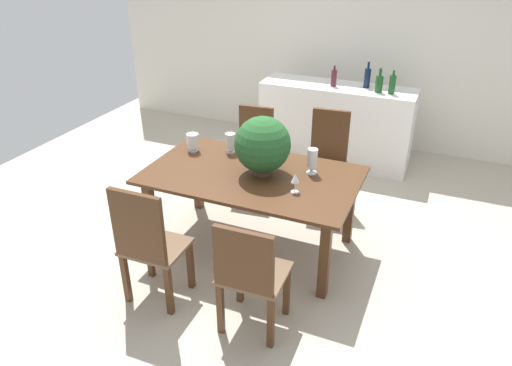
{
  "coord_description": "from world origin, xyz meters",
  "views": [
    {
      "loc": [
        1.46,
        -3.58,
        2.59
      ],
      "look_at": [
        -0.04,
        -0.05,
        0.55
      ],
      "focal_mm": 33.77,
      "sensor_mm": 36.0,
      "label": 1
    }
  ],
  "objects_px": {
    "dining_table": "(252,184)",
    "chair_near_left": "(147,242)",
    "chair_far_right": "(327,156)",
    "crystal_vase_center_near": "(193,141)",
    "crystal_vase_right": "(312,159)",
    "wine_bottle_green": "(392,84)",
    "wine_bottle_dark": "(367,78)",
    "crystal_vase_left": "(230,142)",
    "wine_bottle_clear": "(379,83)",
    "chair_far_left": "(253,147)",
    "wine_glass": "(295,179)",
    "flower_centerpiece": "(263,145)",
    "chair_near_right": "(249,274)",
    "kitchen_counter": "(335,124)",
    "wine_bottle_tall": "(334,78)"
  },
  "relations": [
    {
      "from": "flower_centerpiece",
      "to": "crystal_vase_left",
      "type": "distance_m",
      "value": 0.54
    },
    {
      "from": "chair_near_left",
      "to": "wine_bottle_green",
      "type": "distance_m",
      "value": 3.28
    },
    {
      "from": "wine_bottle_tall",
      "to": "wine_bottle_dark",
      "type": "bearing_deg",
      "value": 15.72
    },
    {
      "from": "dining_table",
      "to": "chair_near_right",
      "type": "bearing_deg",
      "value": -67.44
    },
    {
      "from": "crystal_vase_right",
      "to": "wine_bottle_dark",
      "type": "xyz_separation_m",
      "value": [
        0.05,
        1.94,
        0.2
      ]
    },
    {
      "from": "dining_table",
      "to": "crystal_vase_center_near",
      "type": "height_order",
      "value": "crystal_vase_center_near"
    },
    {
      "from": "chair_far_left",
      "to": "crystal_vase_left",
      "type": "distance_m",
      "value": 0.75
    },
    {
      "from": "crystal_vase_center_near",
      "to": "wine_bottle_dark",
      "type": "distance_m",
      "value": 2.28
    },
    {
      "from": "flower_centerpiece",
      "to": "wine_bottle_dark",
      "type": "relative_size",
      "value": 1.72
    },
    {
      "from": "flower_centerpiece",
      "to": "wine_bottle_dark",
      "type": "bearing_deg",
      "value": 78.58
    },
    {
      "from": "crystal_vase_left",
      "to": "wine_bottle_tall",
      "type": "xyz_separation_m",
      "value": [
        0.5,
        1.72,
        0.21
      ]
    },
    {
      "from": "dining_table",
      "to": "chair_near_left",
      "type": "xyz_separation_m",
      "value": [
        -0.4,
        -0.99,
        -0.08
      ]
    },
    {
      "from": "chair_near_right",
      "to": "crystal_vase_right",
      "type": "distance_m",
      "value": 1.24
    },
    {
      "from": "crystal_vase_left",
      "to": "kitchen_counter",
      "type": "relative_size",
      "value": 0.11
    },
    {
      "from": "crystal_vase_left",
      "to": "chair_far_left",
      "type": "bearing_deg",
      "value": 95.38
    },
    {
      "from": "crystal_vase_right",
      "to": "wine_bottle_dark",
      "type": "bearing_deg",
      "value": 88.67
    },
    {
      "from": "crystal_vase_left",
      "to": "wine_bottle_clear",
      "type": "xyz_separation_m",
      "value": [
        1.02,
        1.7,
        0.21
      ]
    },
    {
      "from": "chair_near_right",
      "to": "wine_bottle_dark",
      "type": "height_order",
      "value": "wine_bottle_dark"
    },
    {
      "from": "crystal_vase_center_near",
      "to": "wine_glass",
      "type": "height_order",
      "value": "crystal_vase_center_near"
    },
    {
      "from": "chair_far_left",
      "to": "wine_bottle_tall",
      "type": "distance_m",
      "value": 1.31
    },
    {
      "from": "crystal_vase_left",
      "to": "chair_far_right",
      "type": "bearing_deg",
      "value": 42.02
    },
    {
      "from": "chair_near_right",
      "to": "flower_centerpiece",
      "type": "xyz_separation_m",
      "value": [
        -0.32,
        1.02,
        0.48
      ]
    },
    {
      "from": "chair_near_left",
      "to": "wine_bottle_tall",
      "type": "xyz_separation_m",
      "value": [
        0.55,
        3.03,
        0.49
      ]
    },
    {
      "from": "crystal_vase_right",
      "to": "wine_bottle_green",
      "type": "xyz_separation_m",
      "value": [
        0.35,
        1.81,
        0.19
      ]
    },
    {
      "from": "chair_near_left",
      "to": "chair_far_left",
      "type": "relative_size",
      "value": 1.09
    },
    {
      "from": "chair_far_right",
      "to": "flower_centerpiece",
      "type": "bearing_deg",
      "value": -113.56
    },
    {
      "from": "chair_far_right",
      "to": "chair_near_left",
      "type": "height_order",
      "value": "chair_near_left"
    },
    {
      "from": "crystal_vase_left",
      "to": "wine_bottle_tall",
      "type": "height_order",
      "value": "wine_bottle_tall"
    },
    {
      "from": "flower_centerpiece",
      "to": "crystal_vase_center_near",
      "type": "relative_size",
      "value": 2.94
    },
    {
      "from": "kitchen_counter",
      "to": "wine_bottle_dark",
      "type": "xyz_separation_m",
      "value": [
        0.31,
        0.06,
        0.59
      ]
    },
    {
      "from": "crystal_vase_left",
      "to": "crystal_vase_center_near",
      "type": "xyz_separation_m",
      "value": [
        -0.34,
        -0.1,
        -0.01
      ]
    },
    {
      "from": "flower_centerpiece",
      "to": "wine_bottle_green",
      "type": "relative_size",
      "value": 1.93
    },
    {
      "from": "flower_centerpiece",
      "to": "wine_glass",
      "type": "distance_m",
      "value": 0.43
    },
    {
      "from": "wine_glass",
      "to": "wine_bottle_green",
      "type": "height_order",
      "value": "wine_bottle_green"
    },
    {
      "from": "chair_near_left",
      "to": "chair_far_left",
      "type": "xyz_separation_m",
      "value": [
        -0.01,
        1.97,
        -0.04
      ]
    },
    {
      "from": "crystal_vase_center_near",
      "to": "wine_bottle_dark",
      "type": "relative_size",
      "value": 0.59
    },
    {
      "from": "wine_bottle_green",
      "to": "wine_bottle_clear",
      "type": "distance_m",
      "value": 0.14
    },
    {
      "from": "wine_glass",
      "to": "wine_bottle_clear",
      "type": "distance_m",
      "value": 2.2
    },
    {
      "from": "crystal_vase_center_near",
      "to": "wine_bottle_clear",
      "type": "distance_m",
      "value": 2.27
    },
    {
      "from": "crystal_vase_center_near",
      "to": "crystal_vase_right",
      "type": "bearing_deg",
      "value": -0.42
    },
    {
      "from": "chair_far_left",
      "to": "crystal_vase_center_near",
      "type": "distance_m",
      "value": 0.88
    },
    {
      "from": "flower_centerpiece",
      "to": "chair_near_left",
      "type": "bearing_deg",
      "value": -115.51
    },
    {
      "from": "crystal_vase_left",
      "to": "kitchen_counter",
      "type": "height_order",
      "value": "kitchen_counter"
    },
    {
      "from": "chair_far_right",
      "to": "chair_far_left",
      "type": "xyz_separation_m",
      "value": [
        -0.81,
        -0.0,
        -0.03
      ]
    },
    {
      "from": "chair_far_right",
      "to": "wine_glass",
      "type": "bearing_deg",
      "value": -93.27
    },
    {
      "from": "dining_table",
      "to": "chair_near_left",
      "type": "bearing_deg",
      "value": -112.24
    },
    {
      "from": "dining_table",
      "to": "crystal_vase_right",
      "type": "relative_size",
      "value": 8.04
    },
    {
      "from": "wine_glass",
      "to": "wine_bottle_green",
      "type": "xyz_separation_m",
      "value": [
        0.37,
        2.18,
        0.21
      ]
    },
    {
      "from": "dining_table",
      "to": "chair_far_left",
      "type": "bearing_deg",
      "value": 112.78
    },
    {
      "from": "crystal_vase_center_near",
      "to": "chair_near_left",
      "type": "bearing_deg",
      "value": -76.66
    }
  ]
}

